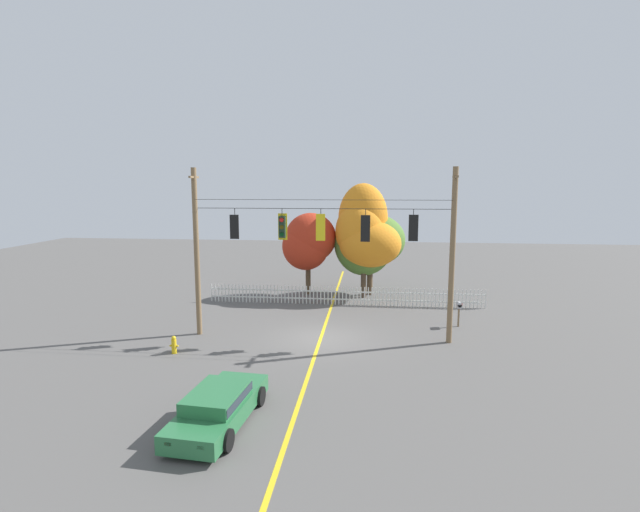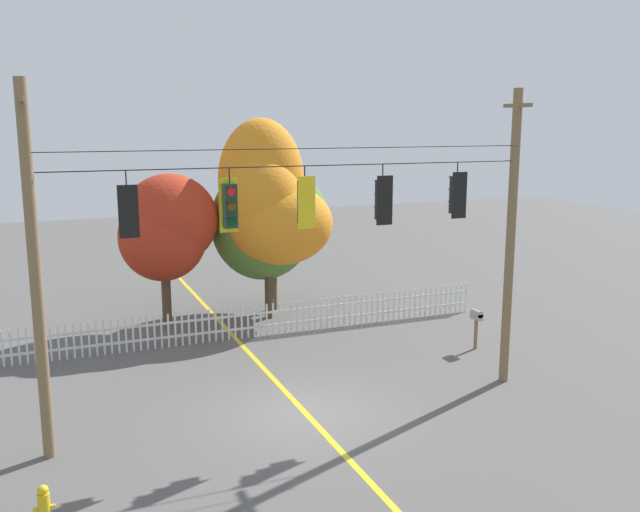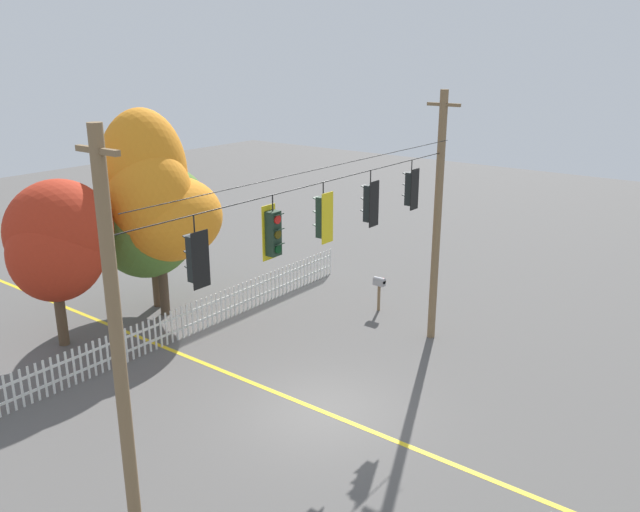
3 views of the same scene
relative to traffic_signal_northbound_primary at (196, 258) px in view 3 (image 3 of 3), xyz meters
The scene contains 13 objects.
ground 6.75m from the traffic_signal_northbound_primary, ahead, with size 80.00×80.00×0.00m, color #565451.
lane_centerline_stripe 6.74m from the traffic_signal_northbound_primary, ahead, with size 0.16×36.00×0.01m, color gold.
signal_support_span 4.27m from the traffic_signal_northbound_primary, ahead, with size 12.34×1.10×8.13m.
traffic_signal_northbound_primary is the anchor object (origin of this frame).
traffic_signal_eastbound_side 2.27m from the traffic_signal_northbound_primary, ahead, with size 0.43×0.38×1.49m.
traffic_signal_westbound_side 4.10m from the traffic_signal_northbound_primary, ahead, with size 0.43×0.38×1.48m.
traffic_signal_northbound_secondary 6.17m from the traffic_signal_northbound_primary, ahead, with size 0.43×0.38×1.51m.
traffic_signal_southbound_primary 8.35m from the traffic_signal_northbound_primary, ahead, with size 0.43×0.38×1.45m.
white_picket_fence 9.50m from the traffic_signal_northbound_primary, 53.63° to the left, with size 16.89×0.06×1.13m.
autumn_maple_near_fence 9.46m from the traffic_signal_northbound_primary, 75.49° to the left, with size 3.54×3.04×5.49m.
autumn_maple_mid 10.72m from the traffic_signal_northbound_primary, 55.78° to the left, with size 4.25×3.66×7.42m.
autumn_oak_far_east 11.57m from the traffic_signal_northbound_primary, 56.62° to the left, with size 4.69×4.18×5.70m.
roadside_mailbox 12.14m from the traffic_signal_northbound_primary, 13.61° to the left, with size 0.25×0.44×1.30m.
Camera 3 is at (-12.16, -9.23, 9.20)m, focal length 36.33 mm.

